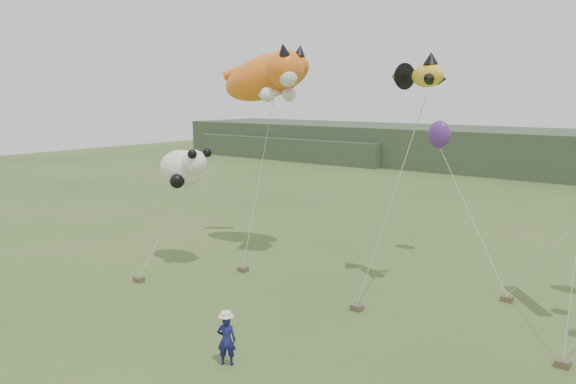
# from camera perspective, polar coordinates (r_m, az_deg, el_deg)

# --- Properties ---
(ground) EXTENTS (120.00, 120.00, 0.00)m
(ground) POSITION_cam_1_polar(r_m,az_deg,el_deg) (16.39, -3.24, -16.51)
(ground) COLOR #385123
(ground) RESTS_ON ground
(headland) EXTENTS (90.00, 13.00, 4.00)m
(headland) POSITION_cam_1_polar(r_m,az_deg,el_deg) (57.42, 24.91, 3.53)
(headland) COLOR #2D3D28
(headland) RESTS_ON ground
(festival_attendant) EXTENTS (0.62, 0.57, 1.42)m
(festival_attendant) POSITION_cam_1_polar(r_m,az_deg,el_deg) (15.83, -6.27, -14.71)
(festival_attendant) COLOR #161755
(festival_attendant) RESTS_ON ground
(sandbag_anchors) EXTENTS (15.23, 7.06, 0.20)m
(sandbag_anchors) POSITION_cam_1_polar(r_m,az_deg,el_deg) (20.44, 5.63, -10.77)
(sandbag_anchors) COLOR brown
(sandbag_anchors) RESTS_ON ground
(cat_kite) EXTENTS (5.73, 3.22, 3.05)m
(cat_kite) POSITION_cam_1_polar(r_m,az_deg,el_deg) (25.54, -1.83, 11.72)
(cat_kite) COLOR orange
(cat_kite) RESTS_ON ground
(fish_kite) EXTENTS (2.66, 1.76, 1.29)m
(fish_kite) POSITION_cam_1_polar(r_m,az_deg,el_deg) (20.99, 12.93, 11.50)
(fish_kite) COLOR yellow
(fish_kite) RESTS_ON ground
(panda_kite) EXTENTS (2.76, 1.78, 1.71)m
(panda_kite) POSITION_cam_1_polar(r_m,az_deg,el_deg) (24.22, -10.51, 2.44)
(panda_kite) COLOR white
(panda_kite) RESTS_ON ground
(misc_kites) EXTENTS (8.93, 2.51, 1.22)m
(misc_kites) POSITION_cam_1_polar(r_m,az_deg,el_deg) (23.51, 23.42, 4.96)
(misc_kites) COLOR #F91900
(misc_kites) RESTS_ON ground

